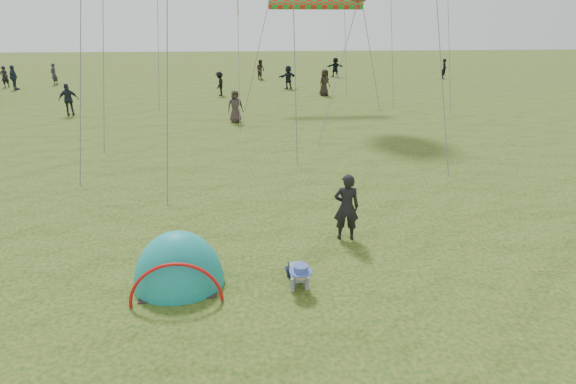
{
  "coord_description": "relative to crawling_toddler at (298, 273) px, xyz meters",
  "views": [
    {
      "loc": [
        -0.72,
        -6.83,
        4.85
      ],
      "look_at": [
        0.08,
        3.13,
        1.0
      ],
      "focal_mm": 28.0,
      "sensor_mm": 36.0,
      "label": 1
    }
  ],
  "objects": [
    {
      "name": "crowd_person_6",
      "position": [
        -19.42,
        28.95,
        0.49
      ],
      "size": [
        0.64,
        0.69,
        1.58
      ],
      "primitive_type": "imported",
      "rotation": [
        0.0,
        0.0,
        4.11
      ],
      "color": "black",
      "rests_on": "ground"
    },
    {
      "name": "crawling_toddler",
      "position": [
        0.0,
        0.0,
        0.0
      ],
      "size": [
        0.62,
        0.83,
        0.6
      ],
      "primitive_type": null,
      "rotation": [
        0.0,
        0.0,
        0.1
      ],
      "color": "black",
      "rests_on": "ground"
    },
    {
      "name": "crowd_person_10",
      "position": [
        4.12,
        23.09,
        0.58
      ],
      "size": [
        1.02,
        0.94,
        1.75
      ],
      "primitive_type": "imported",
      "rotation": [
        0.0,
        0.0,
        0.59
      ],
      "color": "black",
      "rests_on": "ground"
    },
    {
      "name": "crowd_person_0",
      "position": [
        -16.26,
        30.11,
        0.53
      ],
      "size": [
        0.5,
        0.67,
        1.65
      ],
      "primitive_type": "imported",
      "rotation": [
        0.0,
        0.0,
        4.53
      ],
      "color": "#292A36",
      "rests_on": "ground"
    },
    {
      "name": "crowd_person_12",
      "position": [
        15.88,
        31.39,
        0.55
      ],
      "size": [
        0.51,
        0.68,
        1.69
      ],
      "primitive_type": "imported",
      "rotation": [
        0.0,
        0.0,
        1.39
      ],
      "color": "black",
      "rests_on": "ground"
    },
    {
      "name": "crowd_person_11",
      "position": [
        1.93,
        26.43,
        0.54
      ],
      "size": [
        1.57,
        1.3,
        1.69
      ],
      "primitive_type": "imported",
      "rotation": [
        0.0,
        0.0,
        3.75
      ],
      "color": "black",
      "rests_on": "ground"
    },
    {
      "name": "crowd_person_5",
      "position": [
        6.73,
        33.55,
        0.55
      ],
      "size": [
        1.6,
        0.62,
        1.69
      ],
      "primitive_type": "imported",
      "rotation": [
        0.0,
        0.0,
        3.22
      ],
      "color": "black",
      "rests_on": "ground"
    },
    {
      "name": "crowd_person_7",
      "position": [
        0.01,
        32.12,
        0.54
      ],
      "size": [
        1.0,
        1.03,
        1.67
      ],
      "primitive_type": "imported",
      "rotation": [
        0.0,
        0.0,
        2.23
      ],
      "color": "#302923",
      "rests_on": "ground"
    },
    {
      "name": "crowd_person_9",
      "position": [
        -2.93,
        23.69,
        0.49
      ],
      "size": [
        0.74,
        1.1,
        1.58
      ],
      "primitive_type": "imported",
      "rotation": [
        0.0,
        0.0,
        4.55
      ],
      "color": "black",
      "rests_on": "ground"
    },
    {
      "name": "crowd_person_2",
      "position": [
        -10.56,
        17.53,
        0.54
      ],
      "size": [
        1.06,
        0.68,
        1.68
      ],
      "primitive_type": "imported",
      "rotation": [
        0.0,
        0.0,
        3.44
      ],
      "color": "#1F2532",
      "rests_on": "ground"
    },
    {
      "name": "crowd_person_4",
      "position": [
        -1.63,
        15.09,
        0.5
      ],
      "size": [
        0.87,
        0.67,
        1.59
      ],
      "primitive_type": "imported",
      "rotation": [
        0.0,
        0.0,
        0.23
      ],
      "color": "#3A2C2A",
      "rests_on": "ground"
    },
    {
      "name": "rainbow_tube_kite",
      "position": [
        2.92,
        19.51,
        5.38
      ],
      "size": [
        5.29,
        0.64,
        0.64
      ],
      "primitive_type": "cylinder",
      "rotation": [
        0.0,
        1.57,
        0.0
      ],
      "color": "red"
    },
    {
      "name": "crowd_person_8",
      "position": [
        -18.09,
        27.56,
        0.58
      ],
      "size": [
        0.47,
        1.05,
        1.76
      ],
      "primitive_type": "imported",
      "rotation": [
        0.0,
        0.0,
        1.61
      ],
      "color": "#233041",
      "rests_on": "ground"
    },
    {
      "name": "popup_tent",
      "position": [
        -2.3,
        0.23,
        -0.3
      ],
      "size": [
        1.82,
        1.53,
        2.25
      ],
      "primitive_type": "ellipsoid",
      "rotation": [
        0.0,
        0.0,
        0.06
      ],
      "color": "#197A74",
      "rests_on": "ground"
    },
    {
      "name": "standing_adult",
      "position": [
        1.31,
        1.94,
        0.5
      ],
      "size": [
        0.62,
        0.45,
        1.6
      ],
      "primitive_type": "imported",
      "rotation": [
        0.0,
        0.0,
        3.03
      ],
      "color": "black",
      "rests_on": "ground"
    },
    {
      "name": "ground",
      "position": [
        -0.08,
        -0.63,
        -0.3
      ],
      "size": [
        140.0,
        140.0,
        0.0
      ],
      "primitive_type": "plane",
      "color": "#14390B"
    }
  ]
}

